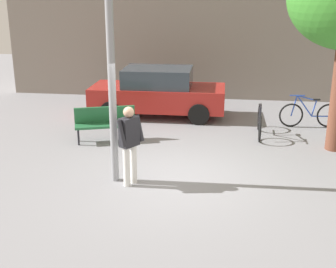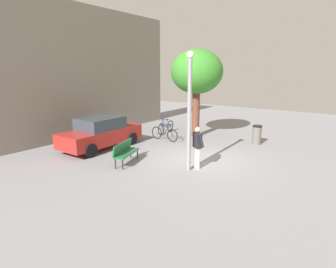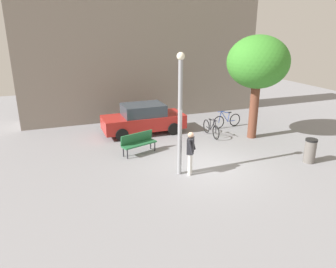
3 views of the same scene
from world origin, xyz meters
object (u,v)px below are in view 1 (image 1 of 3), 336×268
bicycle_black (259,122)px  parked_car_red (158,92)px  person_by_lamppost (130,141)px  bicycle_blue (310,114)px  lamppost (111,63)px  park_bench (105,121)px

bicycle_black → parked_car_red: 3.52m
person_by_lamppost → parked_car_red: 5.37m
person_by_lamppost → parked_car_red: person_by_lamppost is taller
bicycle_black → parked_car_red: size_ratio=0.43×
bicycle_black → bicycle_blue: 1.82m
parked_car_red → lamppost: bearing=-91.3°
person_by_lamppost → bicycle_blue: (4.35, 4.74, -0.58)m
parked_car_red → person_by_lamppost: bearing=-87.3°
person_by_lamppost → bicycle_blue: 6.46m
bicycle_black → parked_car_red: (-3.09, 1.64, 0.39)m
person_by_lamppost → parked_car_red: (-0.25, 5.36, -0.19)m
lamppost → parked_car_red: lamppost is taller
park_bench → bicycle_blue: bearing=19.8°
lamppost → park_bench: (-0.90, 2.55, -1.96)m
lamppost → bicycle_black: 5.23m
park_bench → bicycle_blue: size_ratio=0.92×
lamppost → bicycle_black: size_ratio=2.48×
park_bench → bicycle_black: bicycle_black is taller
lamppost → parked_car_red: size_ratio=1.07×
bicycle_black → parked_car_red: bearing=152.0°
lamppost → park_bench: size_ratio=2.70×
person_by_lamppost → bicycle_black: bearing=52.6°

